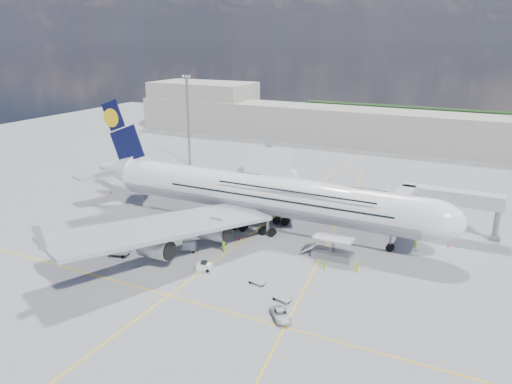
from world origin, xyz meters
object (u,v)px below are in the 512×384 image
at_px(crew_nose, 415,245).
at_px(crew_tug, 224,247).
at_px(cargo_loader, 332,251).
at_px(light_mast, 188,119).
at_px(dolly_back, 134,237).
at_px(dolly_nose_near, 258,282).
at_px(catering_truck_inner, 283,195).
at_px(service_van, 281,314).
at_px(cone_wing_left_inner, 277,196).
at_px(dolly_nose_far, 282,298).
at_px(crew_wing, 130,232).
at_px(crew_loader, 324,266).
at_px(cone_wing_right_inner, 239,238).
at_px(cone_nose, 448,246).
at_px(cone_wing_right_outer, 139,251).
at_px(jet_bridge, 432,200).
at_px(dolly_row_c, 189,246).
at_px(baggage_tug, 204,266).
at_px(crew_van, 357,267).
at_px(airliner, 262,194).
at_px(cone_tail, 111,192).
at_px(dolly_row_a, 119,253).
at_px(cone_wing_left_outer, 254,191).
at_px(catering_truck_outer, 281,174).
at_px(dolly_row_b, 155,225).

xyz_separation_m(crew_nose, crew_tug, (-29.34, -16.16, 0.12)).
relative_size(cargo_loader, light_mast, 0.33).
bearing_deg(dolly_back, dolly_nose_near, -20.78).
xyz_separation_m(catering_truck_inner, service_van, (18.68, -43.24, -1.36)).
height_order(dolly_nose_near, crew_tug, crew_tug).
distance_m(service_van, cone_wing_left_inner, 52.00).
bearing_deg(dolly_nose_far, crew_wing, -179.66).
distance_m(light_mast, crew_loader, 75.24).
distance_m(service_van, cone_wing_right_inner, 27.45).
bearing_deg(cone_wing_left_inner, cone_nose, -17.71).
height_order(cone_wing_right_inner, cone_wing_right_outer, cone_wing_right_inner).
bearing_deg(jet_bridge, cone_wing_right_outer, -144.20).
distance_m(service_van, crew_nose, 33.31).
relative_size(dolly_row_c, cone_wing_right_outer, 6.10).
relative_size(baggage_tug, cone_wing_left_inner, 5.22).
bearing_deg(crew_van, crew_wing, 47.12).
xyz_separation_m(jet_bridge, cargo_loader, (-12.99, -18.04, -5.60)).
bearing_deg(cone_nose, airliner, -169.37).
height_order(dolly_nose_near, cone_tail, cone_tail).
relative_size(cargo_loader, cone_wing_right_outer, 15.52).
xyz_separation_m(cargo_loader, cone_nose, (17.06, 13.42, -1.00)).
bearing_deg(jet_bridge, cone_tail, -174.37).
bearing_deg(cone_wing_left_inner, light_mast, 155.05).
height_order(crew_nose, cone_wing_left_inner, crew_nose).
bearing_deg(cone_wing_right_inner, dolly_nose_near, -52.38).
xyz_separation_m(cargo_loader, crew_wing, (-36.62, -7.88, -0.49)).
bearing_deg(dolly_row_a, catering_truck_inner, 51.57).
height_order(dolly_nose_near, cone_wing_left_outer, cone_wing_left_outer).
bearing_deg(jet_bridge, cone_wing_left_inner, 167.37).
bearing_deg(dolly_row_a, cone_wing_left_outer, 66.60).
relative_size(dolly_back, cone_wing_right_inner, 4.61).
bearing_deg(dolly_row_c, catering_truck_inner, 60.04).
distance_m(jet_bridge, crew_wing, 56.30).
relative_size(catering_truck_outer, cone_wing_right_outer, 14.45).
relative_size(jet_bridge, crew_loader, 11.86).
height_order(dolly_row_a, cone_wing_left_inner, cone_wing_left_inner).
bearing_deg(dolly_nose_far, dolly_row_c, 173.47).
distance_m(jet_bridge, dolly_nose_far, 38.35).
bearing_deg(crew_loader, jet_bridge, 124.59).
bearing_deg(cargo_loader, light_mast, 143.46).
bearing_deg(cone_tail, dolly_row_a, -45.76).
relative_size(dolly_row_b, baggage_tug, 1.43).
bearing_deg(catering_truck_outer, crew_van, -44.33).
bearing_deg(cone_wing_right_outer, service_van, -14.96).
xyz_separation_m(light_mast, crew_nose, (68.82, -32.26, -12.35)).
height_order(crew_loader, cone_wing_left_inner, crew_loader).
relative_size(light_mast, dolly_back, 8.95).
relative_size(cone_wing_left_inner, cone_wing_right_outer, 0.93).
distance_m(dolly_row_a, crew_wing, 8.47).
bearing_deg(crew_nose, catering_truck_inner, 110.54).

